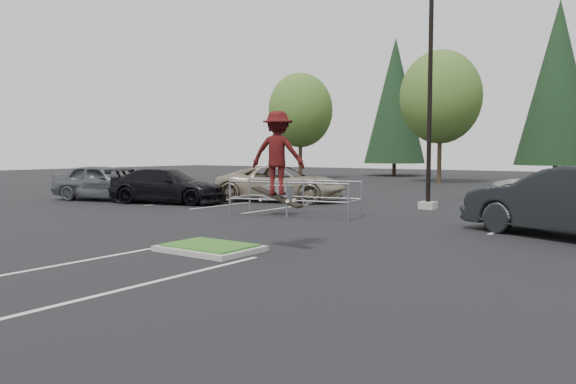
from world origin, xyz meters
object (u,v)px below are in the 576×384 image
Objects in this scene: decid_b at (441,100)px; car_l_tan at (280,183)px; car_l_black at (166,186)px; car_far_silver at (549,184)px; light_pole at (430,94)px; conif_a at (395,101)px; conif_b at (558,83)px; car_r_charc at (574,202)px; skateboarder at (277,154)px; cart_corral at (282,193)px; car_l_grey at (104,182)px; decid_a at (301,113)px.

decid_b is 19.74m from car_l_tan.
car_l_black is 17.78m from car_far_silver.
conif_a is (-14.50, 28.00, 2.54)m from light_pole.
conif_b reaches higher than car_l_black.
conif_a is 0.90× the size of conif_b.
car_far_silver is (-2.90, 12.18, -0.21)m from car_r_charc.
decid_b is 30.64m from skateboarder.
conif_a is 39.33m from car_r_charc.
car_l_black is at bearing -70.41° from car_r_charc.
car_r_charc reaches higher than cart_corral.
car_r_charc is at bearing 1.75° from car_far_silver.
light_pole is 8.69m from car_far_silver.
car_far_silver is (2.40, 18.18, -1.49)m from skateboarder.
car_far_silver is at bearing 66.67° from light_pole.
car_l_tan is at bearing -102.63° from conif_b.
car_l_grey is 0.86× the size of car_r_charc.
cart_corral is 0.80× the size of car_l_tan.
skateboarder is 8.11m from car_r_charc.
conif_a is 14.03m from conif_b.
conif_b is at bearing 2.05° from conif_a.
conif_b is 39.91m from skateboarder.
decid_a is 33.95m from car_r_charc.
decid_b reaches higher than car_l_grey.
car_l_tan is 5.15m from car_l_black.
car_l_black is (-3.50, -3.77, -0.05)m from car_l_tan.
conif_b is 36.79m from car_l_grey.
decid_a is at bearing 13.49° from car_l_tan.
conif_b is 2.78× the size of car_far_silver.
conif_b reaches higher than cart_corral.
car_l_black is (-7.00, 0.81, -0.03)m from cart_corral.
skateboarder is 0.37× the size of car_l_tan.
light_pole is 28.69m from conif_b.
car_l_tan reaches higher than car_far_silver.
decid_a reaches higher than car_r_charc.
light_pole is 2.13× the size of cart_corral.
car_l_black is 16.52m from car_r_charc.
skateboarder is 13.15m from car_l_black.
car_far_silver is at bearing -116.84° from skateboarder.
car_far_silver is (3.60, -21.32, -7.09)m from conif_b.
decid_b is 24.37m from cart_corral.
car_r_charc is (6.00, -5.00, -3.59)m from light_pole.
cart_corral is (15.01, -23.11, -4.78)m from decid_a.
decid_b is 25.23m from car_l_grey.
car_l_tan is 1.11× the size of car_l_black.
conif_b is at bearing -36.16° from car_l_grey.
car_far_silver is (3.10, 7.18, -3.80)m from light_pole.
conif_a is 35.42m from cart_corral.
conif_b reaches higher than car_l_grey.
light_pole reaches higher than car_l_black.
car_r_charc is at bearing -62.01° from decid_b.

